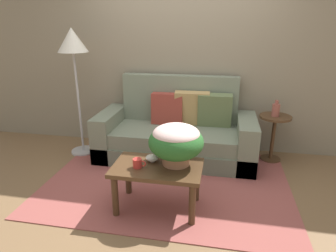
{
  "coord_description": "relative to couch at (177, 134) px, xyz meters",
  "views": [
    {
      "loc": [
        0.56,
        -3.0,
        1.75
      ],
      "look_at": [
        -0.01,
        0.01,
        0.66
      ],
      "focal_mm": 31.55,
      "sensor_mm": 36.0,
      "label": 1
    }
  ],
  "objects": [
    {
      "name": "ground_plane",
      "position": [
        0.0,
        -0.66,
        -0.33
      ],
      "size": [
        14.0,
        14.0,
        0.0
      ],
      "primitive_type": "plane",
      "color": "brown"
    },
    {
      "name": "wall_back",
      "position": [
        0.0,
        0.46,
        1.13
      ],
      "size": [
        6.4,
        0.12,
        2.91
      ],
      "primitive_type": "cube",
      "color": "gray",
      "rests_on": "ground"
    },
    {
      "name": "area_rug",
      "position": [
        0.0,
        -0.73,
        -0.32
      ],
      "size": [
        2.73,
        1.92,
        0.01
      ],
      "primitive_type": "cube",
      "color": "#994C47",
      "rests_on": "ground"
    },
    {
      "name": "couch",
      "position": [
        0.0,
        0.0,
        0.0
      ],
      "size": [
        2.06,
        0.86,
        1.07
      ],
      "color": "#626B59",
      "rests_on": "ground"
    },
    {
      "name": "coffee_table",
      "position": [
        0.0,
        -1.22,
        0.05
      ],
      "size": [
        0.85,
        0.52,
        0.46
      ],
      "color": "#442D1B",
      "rests_on": "ground"
    },
    {
      "name": "side_table",
      "position": [
        1.25,
        0.11,
        0.1
      ],
      "size": [
        0.4,
        0.4,
        0.62
      ],
      "color": "#4C331E",
      "rests_on": "ground"
    },
    {
      "name": "floor_lamp",
      "position": [
        -1.33,
        -0.12,
        1.08
      ],
      "size": [
        0.38,
        0.38,
        1.68
      ],
      "color": "#B2B2B7",
      "rests_on": "ground"
    },
    {
      "name": "potted_plant",
      "position": [
        0.17,
        -1.15,
        0.37
      ],
      "size": [
        0.52,
        0.52,
        0.39
      ],
      "color": "#A36B4C",
      "rests_on": "coffee_table"
    },
    {
      "name": "coffee_mug",
      "position": [
        -0.17,
        -1.29,
        0.18
      ],
      "size": [
        0.13,
        0.08,
        0.09
      ],
      "color": "red",
      "rests_on": "coffee_table"
    },
    {
      "name": "snack_bowl",
      "position": [
        -0.07,
        -1.14,
        0.17
      ],
      "size": [
        0.13,
        0.13,
        0.07
      ],
      "color": "silver",
      "rests_on": "coffee_table"
    },
    {
      "name": "table_vase",
      "position": [
        1.24,
        0.1,
        0.38
      ],
      "size": [
        0.1,
        0.1,
        0.21
      ],
      "color": "#934C42",
      "rests_on": "side_table"
    }
  ]
}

